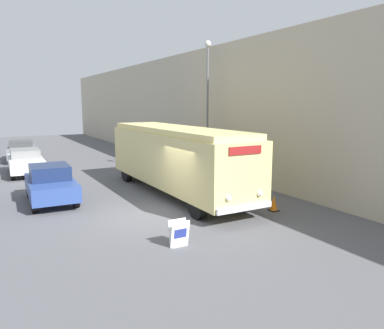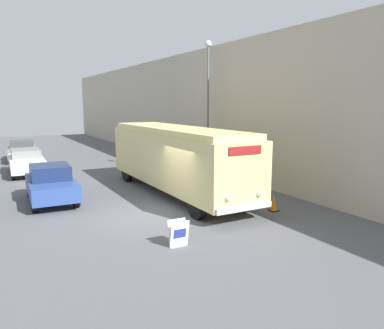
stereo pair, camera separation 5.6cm
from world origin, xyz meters
name	(u,v)px [view 1 (the left image)]	position (x,y,z in m)	size (l,w,h in m)	color
ground_plane	(153,216)	(0.00, 0.00, 0.00)	(80.00, 80.00, 0.00)	#56565B
building_wall_right	(187,110)	(6.89, 10.00, 3.77)	(0.30, 60.00, 7.55)	#B2A893
vintage_bus	(176,156)	(2.34, 2.68, 1.79)	(2.45, 10.65, 3.14)	black
sign_board	(179,234)	(-0.55, -3.25, 0.39)	(0.59, 0.31, 0.82)	gray
streetlamp	(208,92)	(5.89, 5.66, 4.85)	(0.36, 0.36, 7.67)	#595E60
parked_car_near	(51,184)	(-3.04, 3.99, 0.81)	(2.00, 4.20, 1.61)	black
parked_car_mid	(26,161)	(-3.30, 11.55, 0.78)	(1.99, 4.65, 1.50)	black
parked_car_far	(21,151)	(-3.02, 17.49, 0.76)	(2.25, 4.41, 1.48)	black
traffic_cone	(274,203)	(4.45, -1.75, 0.31)	(0.36, 0.36, 0.64)	black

